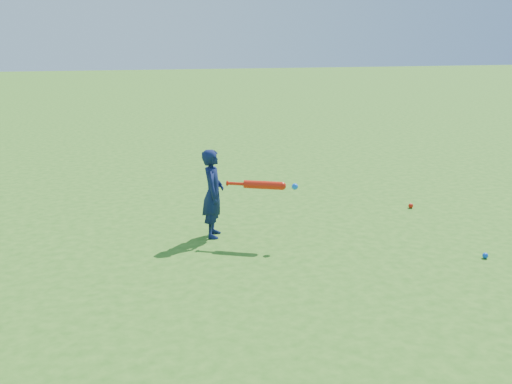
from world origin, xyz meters
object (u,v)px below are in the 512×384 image
child (213,194)px  ground_ball_blue (485,256)px  ground_ball_red (411,206)px  bat_swing (266,185)px

child → ground_ball_blue: size_ratio=16.83×
child → ground_ball_red: child is taller
child → ground_ball_blue: 3.00m
bat_swing → child: bearing=175.4°
child → ground_ball_red: (2.80, 0.38, -0.48)m
ground_ball_red → bat_swing: size_ratio=0.09×
ground_ball_red → bat_swing: 2.46m
child → bat_swing: bearing=-104.8°
child → bat_swing: size_ratio=1.39×
bat_swing → ground_ball_blue: bearing=-1.9°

